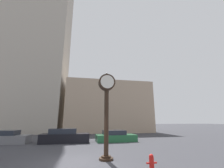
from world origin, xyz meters
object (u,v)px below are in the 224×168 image
at_px(car_green, 115,137).
at_px(fire_hydrant_far, 152,162).
at_px(car_grey, 6,138).
at_px(car_black, 65,137).
at_px(street_clock, 107,102).

xyz_separation_m(car_green, fire_hydrant_far, (-0.50, -9.81, -0.15)).
bearing_deg(fire_hydrant_far, car_grey, 135.48).
height_order(car_grey, fire_hydrant_far, car_grey).
height_order(car_green, fire_hydrant_far, car_green).
distance_m(car_grey, car_black, 5.61).
xyz_separation_m(car_grey, car_black, (5.59, -0.48, 0.06)).
bearing_deg(car_green, car_grey, 175.75).
height_order(car_grey, car_green, car_grey).
height_order(car_black, car_green, car_black).
relative_size(street_clock, car_grey, 1.21).
distance_m(car_black, car_green, 5.30).
relative_size(car_black, fire_hydrant_far, 7.13).
bearing_deg(car_green, fire_hydrant_far, -95.06).
bearing_deg(street_clock, car_green, 73.56).
xyz_separation_m(street_clock, fire_hydrant_far, (1.75, -2.18, -2.93)).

